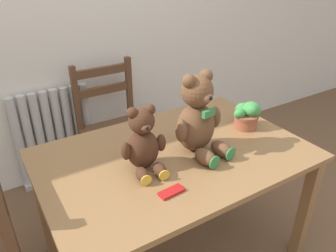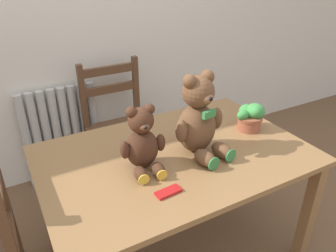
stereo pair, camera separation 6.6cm
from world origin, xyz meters
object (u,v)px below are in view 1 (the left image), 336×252
(wooden_chair_behind, at_px, (114,128))
(chocolate_bar, at_px, (171,192))
(potted_plant, at_px, (247,114))
(teddy_bear_left, at_px, (143,143))
(teddy_bear_right, at_px, (198,119))

(wooden_chair_behind, bearing_deg, chocolate_bar, 79.68)
(potted_plant, bearing_deg, teddy_bear_left, -175.93)
(teddy_bear_left, xyz_separation_m, teddy_bear_right, (0.30, -0.00, 0.04))
(potted_plant, distance_m, chocolate_bar, 0.74)
(wooden_chair_behind, xyz_separation_m, teddy_bear_right, (0.09, -0.90, 0.43))
(teddy_bear_left, relative_size, chocolate_bar, 2.79)
(wooden_chair_behind, bearing_deg, potted_plant, 119.48)
(chocolate_bar, bearing_deg, potted_plant, 21.94)
(wooden_chair_behind, relative_size, potted_plant, 5.26)
(teddy_bear_left, distance_m, teddy_bear_right, 0.30)
(teddy_bear_right, xyz_separation_m, potted_plant, (0.39, 0.05, -0.10))
(wooden_chair_behind, relative_size, teddy_bear_left, 2.94)
(teddy_bear_left, relative_size, teddy_bear_right, 0.76)
(wooden_chair_behind, distance_m, teddy_bear_left, 1.00)
(teddy_bear_right, height_order, potted_plant, teddy_bear_right)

